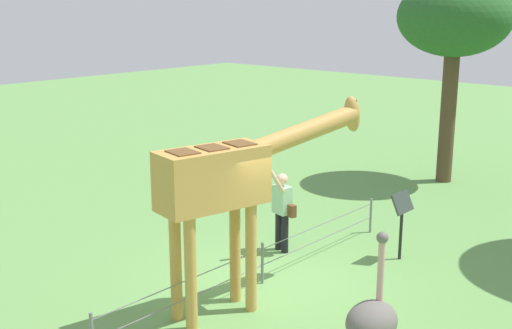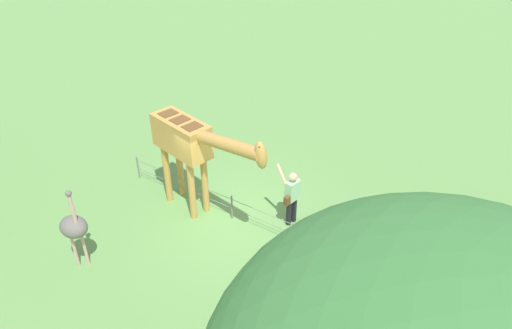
% 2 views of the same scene
% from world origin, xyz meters
% --- Properties ---
extents(ground_plane, '(60.00, 60.00, 0.00)m').
position_xyz_m(ground_plane, '(0.00, 0.00, 0.00)').
color(ground_plane, '#60934C').
extents(giraffe, '(3.93, 1.27, 3.25)m').
position_xyz_m(giraffe, '(-1.05, -0.22, 2.13)').
color(giraffe, '#C69347').
rests_on(giraffe, ground_plane).
extents(visitor, '(0.63, 0.59, 1.76)m').
position_xyz_m(visitor, '(1.41, 0.78, 0.90)').
color(visitor, black).
rests_on(visitor, ground_plane).
extents(ostrich, '(0.70, 0.56, 2.25)m').
position_xyz_m(ostrich, '(-1.94, -3.33, 1.18)').
color(ostrich, '#CC9E93').
rests_on(ostrich, ground_plane).
extents(tree_northeast, '(2.96, 2.96, 5.45)m').
position_xyz_m(tree_northeast, '(8.39, 0.78, 4.33)').
color(tree_northeast, brown).
rests_on(tree_northeast, ground_plane).
extents(info_sign, '(0.56, 0.21, 1.32)m').
position_xyz_m(info_sign, '(2.59, -1.17, 0.95)').
color(info_sign, black).
rests_on(info_sign, ground_plane).
extents(wire_fence, '(7.05, 0.05, 0.75)m').
position_xyz_m(wire_fence, '(0.00, 0.06, 0.40)').
color(wire_fence, slate).
rests_on(wire_fence, ground_plane).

